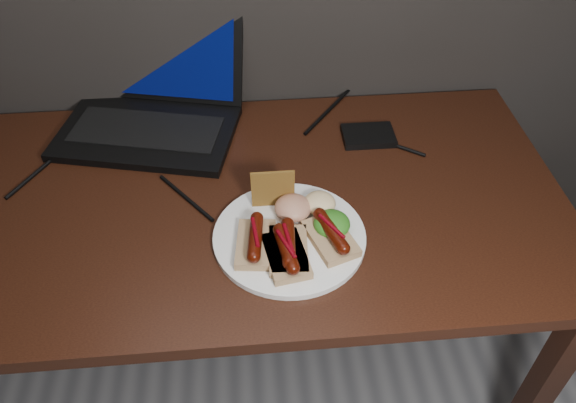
% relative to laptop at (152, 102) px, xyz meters
% --- Properties ---
extents(desk, '(1.40, 0.70, 0.75)m').
position_rel_laptop_xyz_m(desk, '(0.17, -0.29, -0.14)').
color(desk, '#35180D').
rests_on(desk, ground).
extents(laptop, '(0.46, 0.42, 0.25)m').
position_rel_laptop_xyz_m(laptop, '(0.00, 0.00, 0.00)').
color(laptop, black).
rests_on(laptop, desk).
extents(hard_drive, '(0.12, 0.08, 0.02)m').
position_rel_laptop_xyz_m(hard_drive, '(0.50, -0.11, -0.05)').
color(hard_drive, black).
rests_on(hard_drive, desk).
extents(desk_cables, '(0.90, 0.44, 0.01)m').
position_rel_laptop_xyz_m(desk_cables, '(0.19, -0.14, -0.05)').
color(desk_cables, black).
rests_on(desk_cables, desk).
extents(plate, '(0.36, 0.36, 0.01)m').
position_rel_laptop_xyz_m(plate, '(0.29, -0.41, -0.05)').
color(plate, white).
rests_on(plate, desk).
extents(bread_sausage_left, '(0.08, 0.12, 0.04)m').
position_rel_laptop_xyz_m(bread_sausage_left, '(0.22, -0.44, -0.02)').
color(bread_sausage_left, tan).
rests_on(bread_sausage_left, plate).
extents(bread_sausage_center, '(0.08, 0.12, 0.04)m').
position_rel_laptop_xyz_m(bread_sausage_center, '(0.28, -0.46, -0.02)').
color(bread_sausage_center, tan).
rests_on(bread_sausage_center, plate).
extents(bread_sausage_right, '(0.10, 0.13, 0.04)m').
position_rel_laptop_xyz_m(bread_sausage_right, '(0.36, -0.44, -0.02)').
color(bread_sausage_right, tan).
rests_on(bread_sausage_right, plate).
extents(bread_sausage_extra, '(0.09, 0.13, 0.04)m').
position_rel_laptop_xyz_m(bread_sausage_extra, '(0.27, -0.47, -0.02)').
color(bread_sausage_extra, tan).
rests_on(bread_sausage_extra, plate).
extents(crispbread, '(0.08, 0.01, 0.08)m').
position_rel_laptop_xyz_m(crispbread, '(0.26, -0.33, 0.00)').
color(crispbread, olive).
rests_on(crispbread, plate).
extents(salad_greens, '(0.07, 0.07, 0.04)m').
position_rel_laptop_xyz_m(salad_greens, '(0.37, -0.41, -0.02)').
color(salad_greens, '#1F5C12').
rests_on(salad_greens, plate).
extents(salsa_mound, '(0.07, 0.07, 0.04)m').
position_rel_laptop_xyz_m(salsa_mound, '(0.30, -0.36, -0.02)').
color(salsa_mound, maroon).
rests_on(salsa_mound, plate).
extents(coleslaw_mound, '(0.06, 0.06, 0.04)m').
position_rel_laptop_xyz_m(coleslaw_mound, '(0.35, -0.35, -0.02)').
color(coleslaw_mound, beige).
rests_on(coleslaw_mound, plate).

